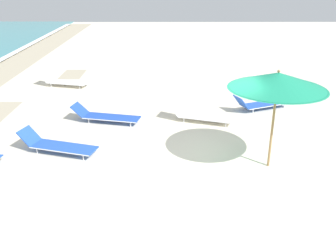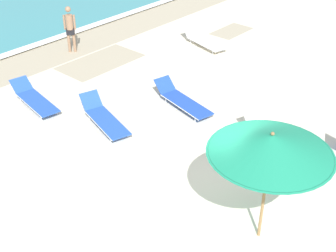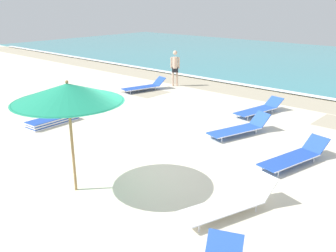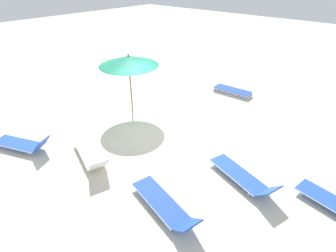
{
  "view_description": "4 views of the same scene",
  "coord_description": "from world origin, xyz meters",
  "px_view_note": "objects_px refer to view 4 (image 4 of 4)",
  "views": [
    {
      "loc": [
        -9.09,
        0.88,
        4.65
      ],
      "look_at": [
        0.24,
        0.85,
        0.81
      ],
      "focal_mm": 40.0,
      "sensor_mm": 36.0,
      "label": 1
    },
    {
      "loc": [
        -7.02,
        -5.0,
        7.05
      ],
      "look_at": [
        0.33,
        1.49,
        0.94
      ],
      "focal_mm": 50.0,
      "sensor_mm": 36.0,
      "label": 2
    },
    {
      "loc": [
        6.14,
        -6.06,
        4.13
      ],
      "look_at": [
        -0.18,
        1.05,
        0.9
      ],
      "focal_mm": 40.0,
      "sensor_mm": 36.0,
      "label": 3
    },
    {
      "loc": [
        6.07,
        6.1,
        5.37
      ],
      "look_at": [
        0.32,
        1.03,
        0.76
      ],
      "focal_mm": 28.0,
      "sensor_mm": 36.0,
      "label": 4
    }
  ],
  "objects_px": {
    "beach_umbrella": "(129,61)",
    "sun_lounger_near_water_right": "(91,155)",
    "sun_lounger_beside_umbrella": "(164,205)",
    "sun_lounger_near_water_left": "(23,144)",
    "sun_lounger_mid_beach_pair_b": "(243,176)",
    "lounger_stack": "(232,92)"
  },
  "relations": [
    {
      "from": "beach_umbrella",
      "to": "sun_lounger_mid_beach_pair_b",
      "type": "height_order",
      "value": "beach_umbrella"
    },
    {
      "from": "sun_lounger_near_water_left",
      "to": "beach_umbrella",
      "type": "bearing_deg",
      "value": 146.63
    },
    {
      "from": "beach_umbrella",
      "to": "sun_lounger_near_water_right",
      "type": "xyz_separation_m",
      "value": [
        3.14,
        1.52,
        -2.05
      ]
    },
    {
      "from": "sun_lounger_near_water_left",
      "to": "sun_lounger_mid_beach_pair_b",
      "type": "xyz_separation_m",
      "value": [
        -3.5,
        6.46,
        -0.0
      ]
    },
    {
      "from": "sun_lounger_beside_umbrella",
      "to": "sun_lounger_mid_beach_pair_b",
      "type": "xyz_separation_m",
      "value": [
        -2.28,
        1.0,
        0.0
      ]
    },
    {
      "from": "beach_umbrella",
      "to": "lounger_stack",
      "type": "relative_size",
      "value": 1.34
    },
    {
      "from": "beach_umbrella",
      "to": "sun_lounger_near_water_right",
      "type": "bearing_deg",
      "value": 25.83
    },
    {
      "from": "sun_lounger_near_water_left",
      "to": "sun_lounger_near_water_right",
      "type": "relative_size",
      "value": 0.98
    },
    {
      "from": "sun_lounger_beside_umbrella",
      "to": "sun_lounger_near_water_right",
      "type": "height_order",
      "value": "sun_lounger_near_water_right"
    },
    {
      "from": "sun_lounger_beside_umbrella",
      "to": "sun_lounger_near_water_left",
      "type": "height_order",
      "value": "sun_lounger_near_water_left"
    },
    {
      "from": "beach_umbrella",
      "to": "sun_lounger_beside_umbrella",
      "type": "height_order",
      "value": "beach_umbrella"
    },
    {
      "from": "beach_umbrella",
      "to": "sun_lounger_beside_umbrella",
      "type": "relative_size",
      "value": 1.07
    },
    {
      "from": "beach_umbrella",
      "to": "sun_lounger_mid_beach_pair_b",
      "type": "xyz_separation_m",
      "value": [
        0.83,
        5.69,
        -2.06
      ]
    },
    {
      "from": "lounger_stack",
      "to": "sun_lounger_beside_umbrella",
      "type": "distance_m",
      "value": 8.08
    },
    {
      "from": "lounger_stack",
      "to": "sun_lounger_beside_umbrella",
      "type": "bearing_deg",
      "value": 13.85
    },
    {
      "from": "lounger_stack",
      "to": "sun_lounger_near_water_left",
      "type": "height_order",
      "value": "sun_lounger_near_water_left"
    },
    {
      "from": "sun_lounger_near_water_left",
      "to": "lounger_stack",
      "type": "bearing_deg",
      "value": 137.85
    },
    {
      "from": "sun_lounger_near_water_right",
      "to": "beach_umbrella",
      "type": "bearing_deg",
      "value": -135.78
    },
    {
      "from": "lounger_stack",
      "to": "sun_lounger_near_water_left",
      "type": "bearing_deg",
      "value": -22.35
    },
    {
      "from": "lounger_stack",
      "to": "sun_lounger_beside_umbrella",
      "type": "height_order",
      "value": "sun_lounger_beside_umbrella"
    },
    {
      "from": "beach_umbrella",
      "to": "sun_lounger_mid_beach_pair_b",
      "type": "relative_size",
      "value": 1.11
    },
    {
      "from": "beach_umbrella",
      "to": "sun_lounger_near_water_left",
      "type": "distance_m",
      "value": 4.86
    }
  ]
}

